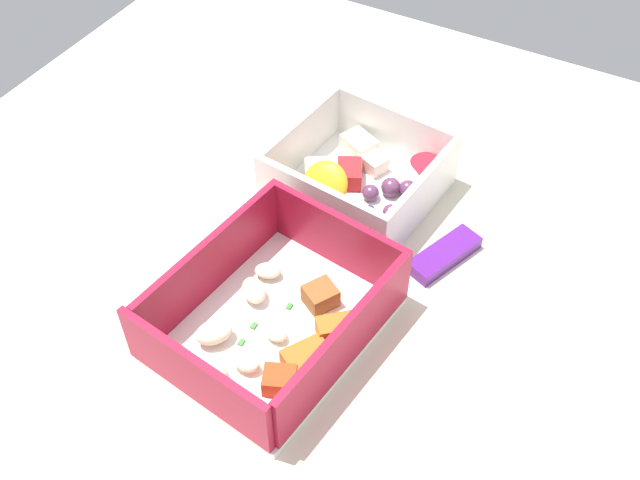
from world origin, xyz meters
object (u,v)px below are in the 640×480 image
(pasta_container, at_px, (275,317))
(candy_bar, at_px, (444,255))
(paper_cup_liner, at_px, (430,139))
(fruit_bowl, at_px, (361,177))

(pasta_container, distance_m, candy_bar, 0.16)
(paper_cup_liner, bearing_deg, fruit_bowl, -17.53)
(fruit_bowl, bearing_deg, paper_cup_liner, 162.47)
(pasta_container, bearing_deg, fruit_bowl, -167.78)
(candy_bar, xyz_separation_m, paper_cup_liner, (-0.13, -0.07, 0.00))
(pasta_container, distance_m, paper_cup_liner, 0.27)
(pasta_container, relative_size, candy_bar, 2.71)
(pasta_container, distance_m, fruit_bowl, 0.18)
(fruit_bowl, xyz_separation_m, paper_cup_liner, (-0.09, 0.03, -0.01))
(pasta_container, relative_size, paper_cup_liner, 4.96)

